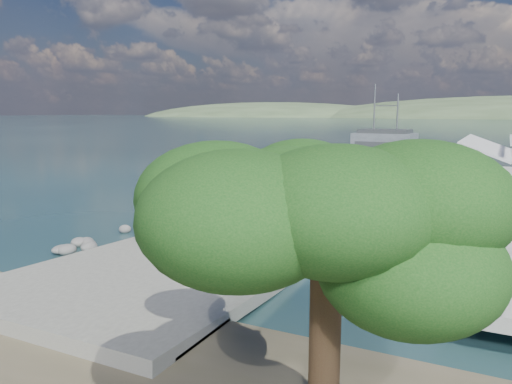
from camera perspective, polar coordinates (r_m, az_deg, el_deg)
name	(u,v)px	position (r m, az deg, el deg)	size (l,w,h in m)	color
ground	(201,262)	(24.11, -6.33, -7.98)	(1400.00, 1400.00, 0.00)	#173238
boat_ramp	(189,263)	(23.24, -7.68, -8.03)	(10.00, 18.00, 0.50)	slate
shoreline_rocks	(109,244)	(28.20, -16.47, -5.76)	(3.20, 5.60, 0.90)	#585755
pier	(508,192)	(38.46, 26.88, -0.01)	(6.40, 44.00, 6.10)	gray
landing_craft	(351,182)	(45.28, 10.78, 1.16)	(10.95, 36.56, 10.74)	#444B50
military_truck	(240,202)	(26.58, -1.88, -1.17)	(3.83, 8.15, 3.64)	black
soldier	(158,223)	(26.17, -11.18, -3.51)	(0.67, 0.44, 1.84)	#202D19
overhang_tree	(310,214)	(9.23, 6.20, -2.52)	(7.20, 6.64, 6.54)	#381F16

